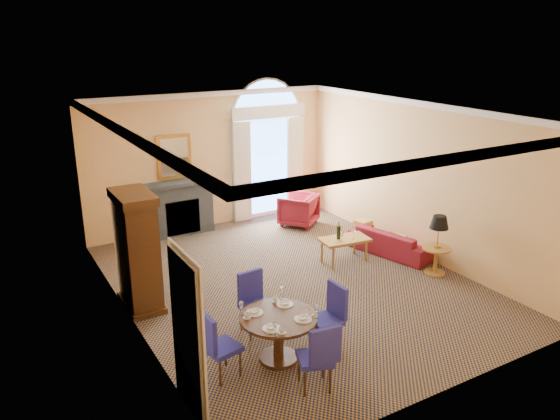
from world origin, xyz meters
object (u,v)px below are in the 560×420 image
sofa (391,241)px  armchair (298,210)px  coffee_table (344,240)px  side_table (438,237)px  dining_table (279,327)px  armoire (137,253)px

sofa → armchair: bearing=1.9°
coffee_table → side_table: side_table is taller
armchair → sofa: bearing=69.7°
armchair → side_table: 3.83m
dining_table → armchair: (3.29, 4.74, -0.15)m
dining_table → coffee_table: dining_table is taller
side_table → dining_table: bearing=-166.2°
armchair → coffee_table: 2.39m
armoire → dining_table: armoire is taller
armoire → coffee_table: armoire is taller
sofa → armchair: 2.62m
armoire → sofa: bearing=-4.0°
coffee_table → side_table: bearing=-42.8°
armoire → dining_table: (1.23, -2.60, -0.45)m
armoire → coffee_table: size_ratio=1.94×
sofa → armchair: armchair is taller
sofa → dining_table: bearing=104.0°
dining_table → armchair: dining_table is taller
dining_table → armoire: bearing=115.3°
armchair → side_table: bearing=65.1°
sofa → coffee_table: 1.15m
armoire → armchair: (4.51, 2.14, -0.60)m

